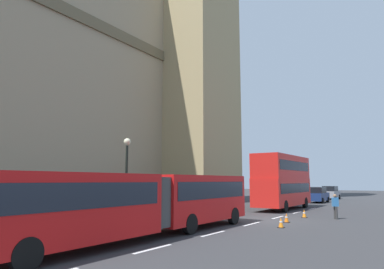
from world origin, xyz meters
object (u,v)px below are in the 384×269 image
at_px(double_decker_bus, 283,180).
at_px(sedan_lead, 318,195).
at_px(traffic_cone_east, 304,214).
at_px(articulated_bus, 147,199).
at_px(sedan_trailing, 331,193).
at_px(street_lamp, 126,173).
at_px(traffic_cone_west, 281,223).
at_px(pedestrian_near_cones, 335,206).
at_px(traffic_cone_middle, 286,218).

distance_m(double_decker_bus, sedan_lead, 12.07).
bearing_deg(traffic_cone_east, articulated_bus, 164.31).
relative_size(sedan_trailing, street_lamp, 0.83).
height_order(traffic_cone_west, pedestrian_near_cones, pedestrian_near_cones).
bearing_deg(sedan_trailing, sedan_lead, -177.72).
relative_size(articulated_bus, pedestrian_near_cones, 9.49).
height_order(traffic_cone_east, pedestrian_near_cones, pedestrian_near_cones).
relative_size(double_decker_bus, sedan_lead, 2.11).
height_order(articulated_bus, traffic_cone_middle, articulated_bus).
height_order(sedan_trailing, pedestrian_near_cones, sedan_trailing).
bearing_deg(pedestrian_near_cones, street_lamp, 133.96).
bearing_deg(double_decker_bus, street_lamp, 164.08).
relative_size(traffic_cone_east, street_lamp, 0.11).
bearing_deg(sedan_lead, sedan_trailing, 2.28).
height_order(double_decker_bus, sedan_trailing, double_decker_bus).
bearing_deg(articulated_bus, street_lamp, 54.64).
relative_size(traffic_cone_east, pedestrian_near_cones, 0.34).
distance_m(articulated_bus, double_decker_bus, 19.02).
height_order(traffic_cone_east, street_lamp, street_lamp).
relative_size(traffic_cone_west, traffic_cone_middle, 1.00).
bearing_deg(sedan_lead, pedestrian_near_cones, -162.76).
relative_size(double_decker_bus, sedan_trailing, 2.11).
relative_size(street_lamp, pedestrian_near_cones, 3.12).
bearing_deg(double_decker_bus, traffic_cone_west, -161.75).
relative_size(sedan_lead, traffic_cone_middle, 7.59).
height_order(sedan_lead, traffic_cone_middle, sedan_lead).
xyz_separation_m(sedan_trailing, traffic_cone_east, (-26.81, -3.81, -0.63)).
bearing_deg(articulated_bus, sedan_trailing, 0.29).
bearing_deg(pedestrian_near_cones, sedan_trailing, 12.50).
xyz_separation_m(double_decker_bus, sedan_lead, (11.94, -0.15, -1.79)).
bearing_deg(sedan_lead, articulated_bus, 179.73).
xyz_separation_m(sedan_lead, traffic_cone_west, (-24.17, -3.89, -0.63)).
distance_m(sedan_lead, traffic_cone_middle, 21.88).
distance_m(double_decker_bus, street_lamp, 16.43).
relative_size(double_decker_bus, traffic_cone_middle, 15.98).
height_order(sedan_trailing, traffic_cone_middle, sedan_trailing).
bearing_deg(sedan_trailing, traffic_cone_east, -171.91).
distance_m(sedan_trailing, pedestrian_near_cones, 27.26).
xyz_separation_m(street_lamp, pedestrian_near_cones, (9.84, -10.20, -2.14)).
xyz_separation_m(sedan_lead, street_lamp, (-27.73, 4.65, 2.14)).
bearing_deg(traffic_cone_east, sedan_trailing, 8.09).
distance_m(sedan_lead, traffic_cone_west, 24.49).
relative_size(sedan_lead, traffic_cone_east, 7.59).
xyz_separation_m(sedan_trailing, traffic_cone_middle, (-30.34, -3.70, -0.63)).
xyz_separation_m(traffic_cone_west, traffic_cone_east, (6.09, 0.42, 0.00)).
height_order(double_decker_bus, pedestrian_near_cones, double_decker_bus).
bearing_deg(street_lamp, traffic_cone_east, -40.08).
relative_size(double_decker_bus, pedestrian_near_cones, 5.49).
height_order(traffic_cone_middle, pedestrian_near_cones, pedestrian_near_cones).
bearing_deg(double_decker_bus, pedestrian_near_cones, -136.25).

